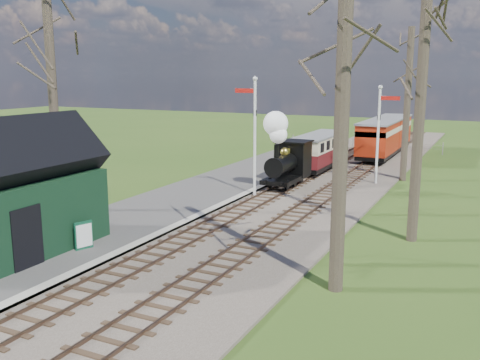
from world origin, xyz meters
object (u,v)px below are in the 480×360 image
Objects in this scene: semaphore_far at (380,127)px; red_carriage_b at (392,132)px; sign_board at (84,235)px; semaphore_near at (254,128)px; person at (31,244)px; bench at (91,227)px; red_carriage_a at (378,140)px; locomotive at (286,154)px; coach at (319,150)px; station_shed at (16,194)px.

semaphore_far reaches higher than red_carriage_b.
sign_board is (-6.85, -16.79, -2.65)m from semaphore_far.
red_carriage_b is at bearing 97.24° from semaphore_far.
semaphore_near is 20.35m from red_carriage_b.
bench is at bearing 4.89° from person.
red_carriage_b is 5.54× the size of sign_board.
semaphore_far reaches higher than red_carriage_a.
locomotive is (-4.39, -3.33, -1.39)m from semaphore_far.
sign_board is at bearing -97.23° from coach.
semaphore_near reaches higher than coach.
semaphore_far reaches higher than sign_board.
station_shed is 1.10× the size of semaphore_far.
red_carriage_a is (6.90, 26.47, -0.65)m from station_shed.
coach is (0.77, 8.73, -2.18)m from semaphore_near.
bench is 3.26m from person.
locomotive is 0.76× the size of red_carriage_b.
semaphore_far is at bearing -22.26° from person.
station_shed is 21.19m from coach.
red_carriage_b is 31.19m from sign_board.
person is at bearing -84.25° from bench.
semaphore_far reaches higher than person.
station_shed is at bearing -115.72° from semaphore_far.
coach is at bearing 89.89° from locomotive.
sign_board is at bearing -101.36° from red_carriage_a.
semaphore_far is 20.25m from person.
station_shed reaches higher than coach.
locomotive is 3.15× the size of bench.
sign_board is 1.99m from person.
bench is at bearing 121.65° from sign_board.
semaphore_near is 3.23m from locomotive.
station_shed is 1.13× the size of red_carriage_b.
bench is at bearing -116.31° from semaphore_far.
red_carriage_a is at bearing 78.64° from sign_board.
semaphore_far is 1.03× the size of red_carriage_a.
coach is 19.69m from sign_board.
semaphore_near is 1.12× the size of red_carriage_a.
sign_board is (-1.71, -10.79, -2.92)m from semaphore_near.
semaphore_near is 13.19m from person.
red_carriage_a is (-1.77, 8.47, -1.73)m from semaphore_far.
locomotive is at bearing 74.94° from bench.
person reaches higher than bench.
bench is at bearing -104.84° from semaphore_near.
red_carriage_a is at bearing -90.00° from red_carriage_b.
bench is (-3.27, -12.16, -1.42)m from locomotive.
semaphore_near is at bearing -105.83° from locomotive.
red_carriage_b is (0.00, 5.50, 0.00)m from red_carriage_a.
person is (1.34, -0.71, -1.38)m from station_shed.
sign_board is at bearing -14.94° from person.
locomotive is at bearing -98.59° from red_carriage_b.
sign_board is 0.73× the size of person.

